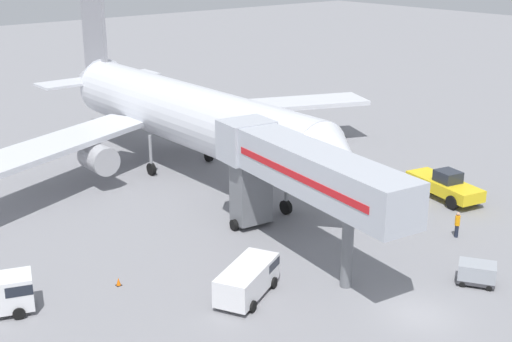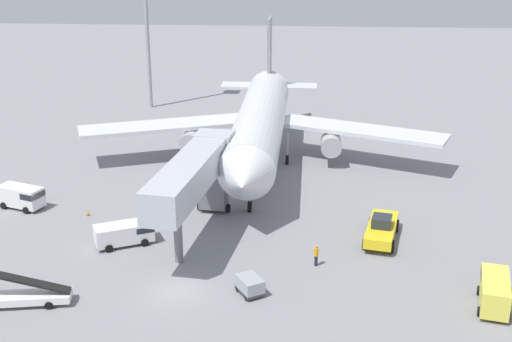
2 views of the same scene
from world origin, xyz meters
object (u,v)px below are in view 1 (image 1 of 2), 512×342
Objects in this scene: pushback_tug at (445,185)px; service_van_near_left at (248,278)px; safety_cone_alpha at (119,282)px; airplane_at_gate at (183,113)px; ground_crew_worker_foreground at (457,224)px; baggage_cart_outer_left at (477,273)px; jet_bridge at (296,170)px.

pushback_tug is 22.22m from service_van_near_left.
pushback_tug reaches higher than safety_cone_alpha.
ground_crew_worker_foreground is (6.13, -24.45, -4.22)m from airplane_at_gate.
airplane_at_gate is 29.67m from baggage_cart_outer_left.
baggage_cart_outer_left is (11.36, -7.69, -0.33)m from service_van_near_left.
service_van_near_left reaches higher than ground_crew_worker_foreground.
ground_crew_worker_foreground is at bearing -9.78° from service_van_near_left.
baggage_cart_outer_left reaches higher than safety_cone_alpha.
service_van_near_left is at bearing 145.93° from baggage_cart_outer_left.
pushback_tug is at bearing -7.23° from safety_cone_alpha.
pushback_tug is at bearing -58.31° from airplane_at_gate.
jet_bridge is 6.76× the size of baggage_cart_outer_left.
baggage_cart_outer_left is at bearing -87.75° from airplane_at_gate.
service_van_near_left is at bearing 170.22° from ground_crew_worker_foreground.
baggage_cart_outer_left is 6.97m from ground_crew_worker_foreground.
safety_cone_alpha is (-11.09, 3.49, -5.56)m from jet_bridge.
service_van_near_left is at bearing -173.85° from pushback_tug.
ground_crew_worker_foreground is at bearing -26.24° from jet_bridge.
airplane_at_gate is at bearing 92.25° from baggage_cart_outer_left.
pushback_tug reaches higher than baggage_cart_outer_left.
jet_bridge is at bearing -17.48° from safety_cone_alpha.
service_van_near_left reaches higher than safety_cone_alpha.
airplane_at_gate is 16.36× the size of baggage_cart_outer_left.
airplane_at_gate is at bearing 64.73° from service_van_near_left.
airplane_at_gate is 23.11× the size of ground_crew_worker_foreground.
jet_bridge reaches higher than safety_cone_alpha.
safety_cone_alpha is (-21.57, 8.66, -0.74)m from ground_crew_worker_foreground.
baggage_cart_outer_left is (-10.73, -10.07, -0.33)m from pushback_tug.
safety_cone_alpha is at bearing 131.82° from service_van_near_left.
airplane_at_gate is 85.59× the size of safety_cone_alpha.
baggage_cart_outer_left is at bearing -136.82° from pushback_tug.
pushback_tug reaches higher than ground_crew_worker_foreground.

